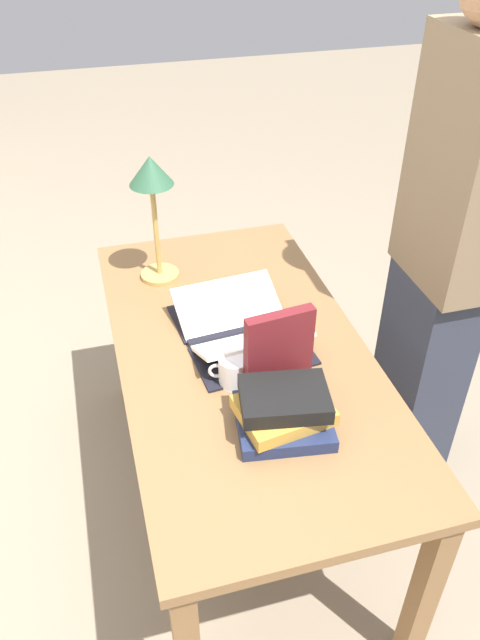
% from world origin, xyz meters
% --- Properties ---
extents(ground_plane, '(12.00, 12.00, 0.00)m').
position_xyz_m(ground_plane, '(0.00, 0.00, 0.00)').
color(ground_plane, gray).
extents(reading_desk, '(1.46, 0.75, 0.73)m').
position_xyz_m(reading_desk, '(0.00, 0.00, 0.63)').
color(reading_desk, brown).
rests_on(reading_desk, ground_plane).
extents(open_book, '(0.47, 0.39, 0.10)m').
position_xyz_m(open_book, '(0.07, -0.01, 0.76)').
color(open_book, black).
rests_on(open_book, reading_desk).
extents(book_stack_tall, '(0.25, 0.27, 0.12)m').
position_xyz_m(book_stack_tall, '(-0.33, -0.02, 0.78)').
color(book_stack_tall, '#1E284C').
rests_on(book_stack_tall, reading_desk).
extents(book_standing_upright, '(0.06, 0.20, 0.25)m').
position_xyz_m(book_standing_upright, '(-0.18, -0.05, 0.85)').
color(book_standing_upright, maroon).
rests_on(book_standing_upright, reading_desk).
extents(reading_lamp, '(0.14, 0.14, 0.45)m').
position_xyz_m(reading_lamp, '(0.47, 0.17, 1.07)').
color(reading_lamp, tan).
rests_on(reading_lamp, reading_desk).
extents(coffee_mug, '(0.09, 0.12, 0.09)m').
position_xyz_m(coffee_mug, '(-0.14, 0.06, 0.77)').
color(coffee_mug, white).
rests_on(coffee_mug, reading_desk).
extents(person_reader, '(0.36, 0.22, 1.79)m').
position_xyz_m(person_reader, '(0.03, -0.67, 0.89)').
color(person_reader, '#2D3342').
rests_on(person_reader, ground_plane).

